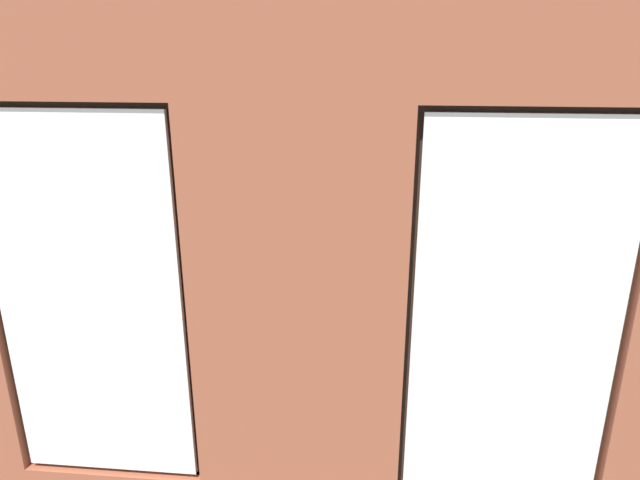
# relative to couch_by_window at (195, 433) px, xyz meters

# --- Properties ---
(ground_plane) EXTENTS (6.86, 6.32, 0.10)m
(ground_plane) POSITION_rel_couch_by_window_xyz_m (-0.80, -2.13, -0.38)
(ground_plane) COLOR #99663D
(brick_wall_with_windows) EXTENTS (6.26, 0.30, 3.38)m
(brick_wall_with_windows) POSITION_rel_couch_by_window_xyz_m (-0.80, 0.65, 1.36)
(brick_wall_with_windows) COLOR #9E5138
(brick_wall_with_windows) RESTS_ON ground_plane
(white_wall_right) EXTENTS (0.10, 5.32, 3.38)m
(white_wall_right) POSITION_rel_couch_by_window_xyz_m (2.28, -1.93, 1.36)
(white_wall_right) COLOR white
(white_wall_right) RESTS_ON ground_plane
(couch_by_window) EXTENTS (2.00, 0.87, 0.80)m
(couch_by_window) POSITION_rel_couch_by_window_xyz_m (0.00, 0.00, 0.00)
(couch_by_window) COLOR black
(couch_by_window) RESTS_ON ground_plane
(couch_left) EXTENTS (1.03, 1.90, 0.80)m
(couch_left) POSITION_rel_couch_by_window_xyz_m (-3.23, -2.12, 0.00)
(couch_left) COLOR black
(couch_left) RESTS_ON ground_plane
(coffee_table) EXTENTS (1.25, 0.87, 0.43)m
(coffee_table) POSITION_rel_couch_by_window_xyz_m (-0.41, -2.29, 0.05)
(coffee_table) COLOR olive
(coffee_table) RESTS_ON ground_plane
(cup_ceramic) EXTENTS (0.09, 0.09, 0.11)m
(cup_ceramic) POSITION_rel_couch_by_window_xyz_m (-0.25, -2.40, 0.15)
(cup_ceramic) COLOR silver
(cup_ceramic) RESTS_ON coffee_table
(table_plant_small) EXTENTS (0.14, 0.14, 0.23)m
(table_plant_small) POSITION_rel_couch_by_window_xyz_m (-0.03, -2.16, 0.22)
(table_plant_small) COLOR gray
(table_plant_small) RESTS_ON coffee_table
(remote_gray) EXTENTS (0.18, 0.07, 0.02)m
(remote_gray) POSITION_rel_couch_by_window_xyz_m (-0.41, -2.29, 0.11)
(remote_gray) COLOR #59595B
(remote_gray) RESTS_ON coffee_table
(media_console) EXTENTS (1.06, 0.42, 0.52)m
(media_console) POSITION_rel_couch_by_window_xyz_m (1.98, -2.27, -0.07)
(media_console) COLOR black
(media_console) RESTS_ON ground_plane
(tv_flatscreen) EXTENTS (1.17, 0.20, 0.78)m
(tv_flatscreen) POSITION_rel_couch_by_window_xyz_m (1.98, -2.28, 0.59)
(tv_flatscreen) COLOR black
(tv_flatscreen) RESTS_ON media_console
(potted_plant_foreground_right) EXTENTS (0.82, 0.86, 1.20)m
(potted_plant_foreground_right) POSITION_rel_couch_by_window_xyz_m (1.68, -4.24, 0.20)
(potted_plant_foreground_right) COLOR brown
(potted_plant_foreground_right) RESTS_ON ground_plane
(potted_plant_near_tv) EXTENTS (0.76, 0.84, 1.18)m
(potted_plant_near_tv) POSITION_rel_couch_by_window_xyz_m (1.43, -1.30, 0.35)
(potted_plant_near_tv) COLOR #9E5638
(potted_plant_near_tv) RESTS_ON ground_plane
(potted_plant_by_left_couch) EXTENTS (0.33, 0.33, 0.53)m
(potted_plant_by_left_couch) POSITION_rel_couch_by_window_xyz_m (-2.83, -3.49, 0.03)
(potted_plant_by_left_couch) COLOR #9E5638
(potted_plant_by_left_couch) RESTS_ON ground_plane
(potted_plant_between_couches) EXTENTS (0.73, 0.64, 1.07)m
(potted_plant_between_couches) POSITION_rel_couch_by_window_xyz_m (-1.45, -0.05, 0.29)
(potted_plant_between_couches) COLOR gray
(potted_plant_between_couches) RESTS_ON ground_plane
(potted_plant_corner_near_left) EXTENTS (0.71, 0.71, 0.95)m
(potted_plant_corner_near_left) POSITION_rel_couch_by_window_xyz_m (-3.38, -4.29, 0.32)
(potted_plant_corner_near_left) COLOR brown
(potted_plant_corner_near_left) RESTS_ON ground_plane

